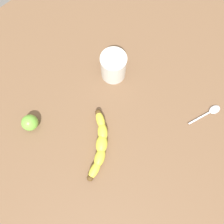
# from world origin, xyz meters

# --- Properties ---
(wooden_tabletop) EXTENTS (1.20, 1.20, 0.03)m
(wooden_tabletop) POSITION_xyz_m (0.00, 0.00, 0.01)
(wooden_tabletop) COLOR brown
(wooden_tabletop) RESTS_ON ground
(banana) EXTENTS (0.15, 0.16, 0.03)m
(banana) POSITION_xyz_m (0.00, 0.10, 0.05)
(banana) COLOR yellow
(banana) RESTS_ON wooden_tabletop
(smoothie_glass) EXTENTS (0.08, 0.08, 0.09)m
(smoothie_glass) POSITION_xyz_m (0.15, -0.09, 0.07)
(smoothie_glass) COLOR silver
(smoothie_glass) RESTS_ON wooden_tabletop
(lime_fruit) EXTENTS (0.05, 0.05, 0.05)m
(lime_fruit) POSITION_xyz_m (0.18, 0.20, 0.05)
(lime_fruit) COLOR #75C142
(lime_fruit) RESTS_ON wooden_tabletop
(teaspoon) EXTENTS (0.04, 0.11, 0.01)m
(teaspoon) POSITION_xyz_m (-0.15, -0.22, 0.03)
(teaspoon) COLOR silver
(teaspoon) RESTS_ON wooden_tabletop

